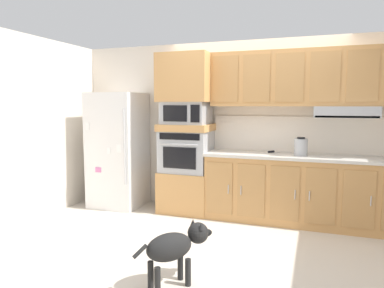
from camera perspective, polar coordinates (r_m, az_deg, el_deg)
name	(u,v)px	position (r m, az deg, el deg)	size (l,w,h in m)	color
ground_plane	(238,236)	(4.45, 7.39, -14.50)	(9.60, 9.60, 0.00)	beige
back_kitchen_wall	(255,127)	(5.26, 10.15, 2.68)	(6.20, 0.12, 2.50)	silver
side_panel_left	(47,128)	(5.48, -22.39, 2.45)	(0.12, 7.10, 2.50)	silver
refrigerator	(118,150)	(5.61, -11.89, -0.92)	(0.76, 0.73, 1.76)	white
oven_base_cabinet	(187,191)	(5.30, -0.87, -7.60)	(0.74, 0.62, 0.60)	tan
built_in_oven	(187,151)	(5.18, -0.90, -1.16)	(0.70, 0.62, 0.60)	#A8AAAF
appliance_mid_shelf	(187,127)	(5.15, -0.89, 2.71)	(0.74, 0.62, 0.10)	tan
microwave	(186,113)	(5.14, -0.90, 5.04)	(0.64, 0.54, 0.32)	#A8AAAF
appliance_upper_cabinet	(186,78)	(5.15, -0.91, 10.61)	(0.74, 0.62, 0.68)	tan
lower_cabinet_run	(320,192)	(4.95, 20.04, -7.34)	(3.00, 0.63, 0.88)	tan
countertop_slab	(322,157)	(4.86, 20.25, -2.06)	(3.04, 0.64, 0.04)	beige
backsplash_panel	(322,135)	(5.12, 20.34, 1.39)	(3.04, 0.02, 0.50)	white
upper_cabinet_with_hood	(326,80)	(4.95, 20.89, 9.70)	(3.00, 0.48, 0.88)	tan
screwdriver	(272,152)	(4.99, 12.78, -1.22)	(0.17, 0.17, 0.03)	black
electric_kettle	(301,147)	(4.80, 17.21, -0.45)	(0.17, 0.17, 0.24)	#A8AAAF
dog	(176,246)	(3.19, -2.61, -16.13)	(0.53, 0.65, 0.54)	black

